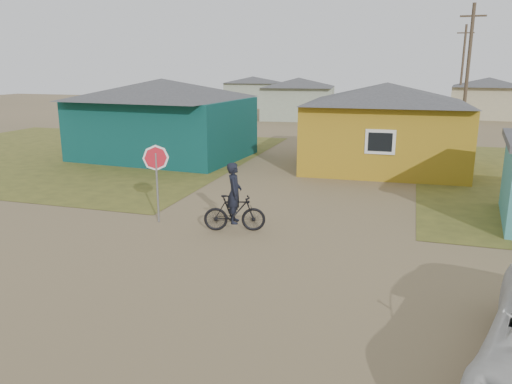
% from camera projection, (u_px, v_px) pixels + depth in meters
% --- Properties ---
extents(ground, '(120.00, 120.00, 0.00)m').
position_uv_depth(ground, '(227.00, 282.00, 11.02)').
color(ground, olive).
extents(grass_nw, '(20.00, 18.00, 0.00)m').
position_uv_depth(grass_nw, '(69.00, 153.00, 27.08)').
color(grass_nw, olive).
rests_on(grass_nw, ground).
extents(house_teal, '(8.93, 7.08, 4.00)m').
position_uv_depth(house_teal, '(163.00, 117.00, 25.45)').
color(house_teal, '#093534').
rests_on(house_teal, ground).
extents(house_yellow, '(7.72, 6.76, 3.90)m').
position_uv_depth(house_yellow, '(385.00, 125.00, 22.76)').
color(house_yellow, '#A07A18').
rests_on(house_yellow, ground).
extents(house_pale_west, '(7.04, 6.15, 3.60)m').
position_uv_depth(house_pale_west, '(298.00, 98.00, 43.75)').
color(house_pale_west, gray).
rests_on(house_pale_west, ground).
extents(house_beige_east, '(6.95, 6.05, 3.60)m').
position_uv_depth(house_beige_east, '(487.00, 97.00, 44.70)').
color(house_beige_east, tan).
rests_on(house_beige_east, ground).
extents(house_pale_north, '(6.28, 5.81, 3.40)m').
position_uv_depth(house_pale_north, '(253.00, 91.00, 57.18)').
color(house_pale_north, gray).
rests_on(house_pale_north, ground).
extents(utility_pole_near, '(1.40, 0.20, 8.00)m').
position_uv_depth(utility_pole_near, '(467.00, 74.00, 28.49)').
color(utility_pole_near, '#493A2C').
rests_on(utility_pole_near, ground).
extents(utility_pole_far, '(1.40, 0.20, 8.00)m').
position_uv_depth(utility_pole_far, '(462.00, 71.00, 43.01)').
color(utility_pole_far, '#493A2C').
rests_on(utility_pole_far, ground).
extents(stop_sign, '(0.77, 0.19, 2.37)m').
position_uv_depth(stop_sign, '(156.00, 166.00, 14.80)').
color(stop_sign, gray).
rests_on(stop_sign, ground).
extents(cyclist, '(1.84, 0.98, 2.01)m').
position_uv_depth(cyclist, '(234.00, 206.00, 14.24)').
color(cyclist, black).
rests_on(cyclist, ground).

